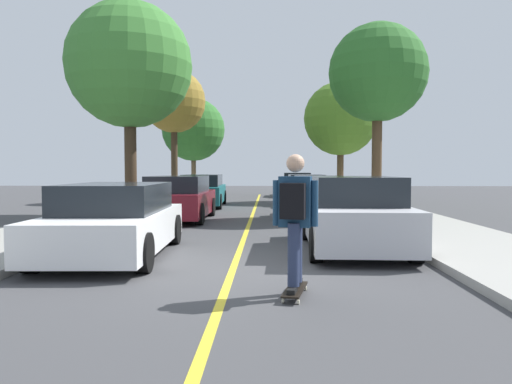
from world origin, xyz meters
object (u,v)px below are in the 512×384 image
object	(u,v)px
street_tree_left_near	(174,102)
fire_hydrant	(71,221)
parked_car_left_near	(179,198)
parked_car_right_nearest	(354,214)
street_tree_left_nearest	(129,66)
street_tree_left_far	(193,130)
street_tree_right_near	(341,119)
parked_car_left_nearest	(115,220)
skateboarder	(295,213)
parked_car_right_far	(306,190)
street_tree_right_nearest	(378,74)
skateboard	(295,290)
parked_car_right_near	(321,198)
parked_car_left_far	(203,191)
parked_car_right_farthest	(297,185)

from	to	relation	value
street_tree_left_near	fire_hydrant	xyz separation A→B (m)	(0.38, -13.64, -4.54)
parked_car_left_near	parked_car_right_nearest	distance (m)	7.25
parked_car_right_nearest	street_tree_left_nearest	xyz separation A→B (m)	(-6.49, 6.75, 4.46)
street_tree_left_nearest	fire_hydrant	xyz separation A→B (m)	(0.38, -5.96, -4.69)
street_tree_left_far	street_tree_right_near	xyz separation A→B (m)	(8.37, -6.07, 0.02)
parked_car_left_nearest	skateboarder	bearing A→B (deg)	-41.50
parked_car_right_nearest	street_tree_left_near	distance (m)	16.39
parked_car_right_far	street_tree_left_near	size ratio (longest dim) A/B	0.66
parked_car_left_near	parked_car_right_nearest	size ratio (longest dim) A/B	1.02
parked_car_right_far	street_tree_right_nearest	size ratio (longest dim) A/B	0.68
skateboard	street_tree_left_far	bearing A→B (deg)	101.89
parked_car_right_nearest	street_tree_left_far	bearing A→B (deg)	107.47
parked_car_right_near	street_tree_left_far	size ratio (longest dim) A/B	0.75
street_tree_left_nearest	parked_car_right_far	bearing A→B (deg)	41.71
fire_hydrant	street_tree_left_near	bearing A→B (deg)	91.59
parked_car_left_far	parked_car_right_farthest	size ratio (longest dim) A/B	1.06
parked_car_right_near	parked_car_right_far	xyz separation A→B (m)	(0.00, 6.50, -0.03)
street_tree_right_nearest	fire_hydrant	bearing A→B (deg)	-144.82
street_tree_right_nearest	parked_car_left_nearest	bearing A→B (deg)	-131.99
parked_car_left_nearest	parked_car_left_near	xyz separation A→B (m)	(0.00, 6.38, 0.03)
parked_car_right_far	fire_hydrant	distance (m)	13.24
skateboarder	parked_car_left_near	bearing A→B (deg)	109.22
parked_car_left_nearest	parked_car_right_far	bearing A→B (deg)	70.90
parked_car_left_nearest	skateboard	size ratio (longest dim) A/B	5.07
street_tree_left_near	parked_car_right_farthest	bearing A→B (deg)	38.73
parked_car_left_far	parked_car_right_nearest	size ratio (longest dim) A/B	1.12
street_tree_left_nearest	street_tree_left_near	bearing A→B (deg)	90.00
parked_car_right_farthest	street_tree_right_nearest	distance (m)	13.96
parked_car_left_far	street_tree_right_nearest	size ratio (longest dim) A/B	0.73
parked_car_right_far	skateboarder	bearing A→B (deg)	-94.92
parked_car_left_nearest	parked_car_right_far	distance (m)	14.10
parked_car_right_nearest	street_tree_left_far	world-z (taller)	street_tree_left_far
fire_hydrant	parked_car_right_nearest	bearing A→B (deg)	-7.32
street_tree_left_nearest	street_tree_right_nearest	world-z (taller)	street_tree_left_nearest
parked_car_right_farthest	street_tree_right_near	xyz separation A→B (m)	(1.88, -5.08, 3.46)
parked_car_left_far	parked_car_right_farthest	distance (m)	9.55
parked_car_left_nearest	street_tree_left_nearest	xyz separation A→B (m)	(-1.88, 7.54, 4.51)
parked_car_left_nearest	street_tree_right_near	xyz separation A→B (m)	(6.49, 15.35, 3.50)
parked_car_left_near	skateboard	size ratio (longest dim) A/B	4.84
street_tree_left_far	street_tree_right_nearest	bearing A→B (deg)	-59.50
street_tree_left_nearest	parked_car_right_farthest	bearing A→B (deg)	63.27
skateboard	street_tree_right_nearest	bearing A→B (deg)	71.97
street_tree_left_nearest	skateboarder	size ratio (longest dim) A/B	4.20
parked_car_right_farthest	skateboard	world-z (taller)	parked_car_right_farthest
parked_car_left_far	skateboarder	size ratio (longest dim) A/B	2.69
parked_car_right_far	parked_car_left_far	bearing A→B (deg)	-164.63
parked_car_left_far	street_tree_left_far	size ratio (longest dim) A/B	0.77
parked_car_left_nearest	street_tree_left_near	size ratio (longest dim) A/B	0.68
skateboard	street_tree_left_near	bearing A→B (deg)	105.80
street_tree_left_near	skateboarder	distance (m)	19.19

